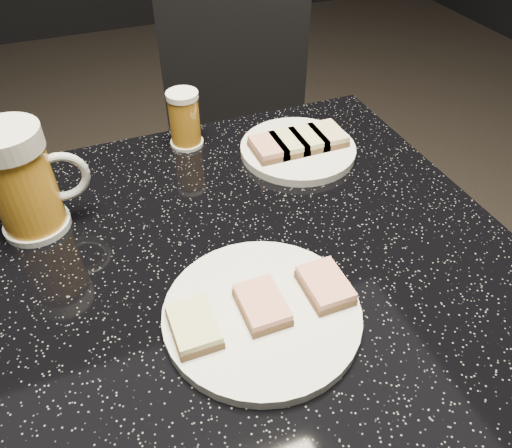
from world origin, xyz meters
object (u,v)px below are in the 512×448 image
object	(u,v)px
beer_mug	(24,181)
beer_tumbler	(185,119)
plate_large	(262,314)
plate_small	(298,150)
chair	(232,139)
table	(256,354)

from	to	relation	value
beer_mug	beer_tumbler	world-z (taller)	beer_mug
plate_large	plate_small	distance (m)	0.36
plate_large	plate_small	size ratio (longest dim) A/B	1.19
plate_large	chair	distance (m)	0.84
plate_large	beer_tumbler	bearing A→B (deg)	87.11
plate_small	beer_mug	bearing A→B (deg)	-175.20
table	chair	world-z (taller)	chair
chair	table	bearing A→B (deg)	-105.99
plate_large	beer_tumbler	distance (m)	0.40
table	beer_mug	size ratio (longest dim) A/B	4.75
plate_small	beer_tumbler	xyz separation A→B (m)	(-0.17, 0.10, 0.04)
plate_large	beer_tumbler	xyz separation A→B (m)	(0.02, 0.40, 0.04)
plate_small	table	xyz separation A→B (m)	(-0.15, -0.20, -0.25)
beer_mug	chair	world-z (taller)	beer_mug
plate_small	beer_tumbler	distance (m)	0.20
plate_small	plate_large	bearing A→B (deg)	-121.90
plate_small	chair	world-z (taller)	chair
table	plate_small	bearing A→B (deg)	51.94
beer_tumbler	beer_mug	bearing A→B (deg)	-152.36
beer_tumbler	chair	xyz separation A→B (m)	(0.20, 0.37, -0.30)
table	chair	distance (m)	0.69
plate_large	beer_mug	xyz separation A→B (m)	(-0.23, 0.27, 0.07)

